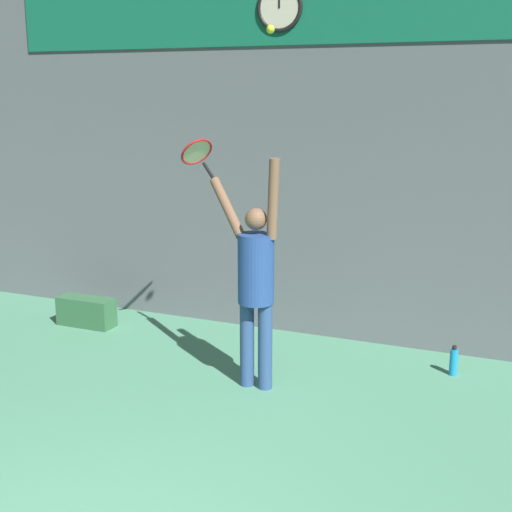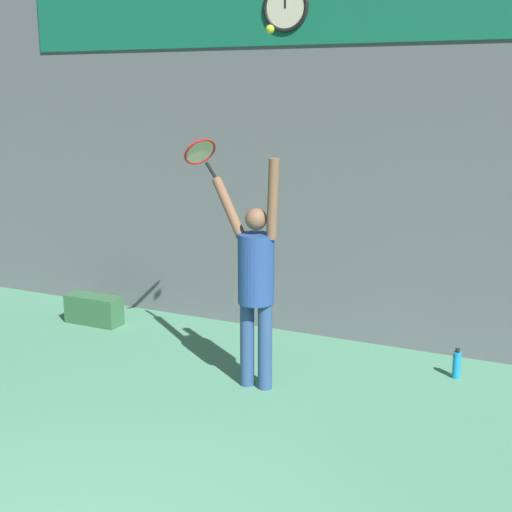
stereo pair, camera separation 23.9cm
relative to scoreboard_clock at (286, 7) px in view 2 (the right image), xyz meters
name	(u,v)px [view 2 (the right image)]	position (x,y,z in m)	size (l,w,h in m)	color
back_wall	(332,105)	(0.50, 0.08, -0.98)	(18.00, 0.10, 5.00)	slate
sponsor_banner	(332,5)	(0.50, 0.02, 0.00)	(7.51, 0.02, 0.75)	#146B4C
scoreboard_clock	(286,7)	(0.00, 0.00, 0.00)	(0.50, 0.05, 0.50)	beige
tennis_player	(255,278)	(0.38, -1.52, -2.45)	(0.87, 0.56, 2.10)	#2D4C7F
tennis_racket	(201,153)	(-0.43, -1.04, -1.42)	(0.46, 0.40, 0.39)	black
tennis_ball	(270,29)	(0.53, -1.57, -0.35)	(0.07, 0.07, 0.07)	#CCDB2D
water_bottle	(457,364)	(2.02, -0.54, -3.35)	(0.08, 0.08, 0.29)	#198CCC
equipment_bag	(94,310)	(-2.09, -0.69, -3.31)	(0.67, 0.25, 0.33)	#33663F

